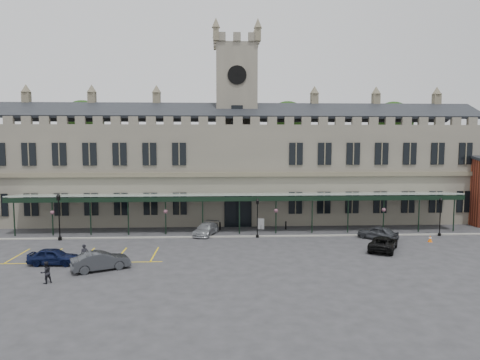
{
  "coord_description": "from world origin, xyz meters",
  "views": [
    {
      "loc": [
        -2.16,
        -38.75,
        10.11
      ],
      "look_at": [
        0.0,
        6.0,
        6.0
      ],
      "focal_mm": 32.0,
      "sensor_mm": 36.0,
      "label": 1
    }
  ],
  "objects_px": {
    "clock_tower": "(236,117)",
    "lamp_post_left": "(59,212)",
    "car_van": "(383,243)",
    "person_b": "(46,272)",
    "station_building": "(236,169)",
    "lamp_post_mid": "(257,214)",
    "person_a": "(84,255)",
    "car_left_b": "(101,261)",
    "car_right_a": "(378,233)",
    "sign_board": "(261,224)",
    "traffic_cone": "(430,239)",
    "car_taxi": "(206,229)",
    "car_left_a": "(53,256)",
    "lamp_post_right": "(440,213)"
  },
  "relations": [
    {
      "from": "lamp_post_mid",
      "to": "traffic_cone",
      "type": "bearing_deg",
      "value": -9.51
    },
    {
      "from": "car_left_a",
      "to": "car_right_a",
      "type": "distance_m",
      "value": 30.8
    },
    {
      "from": "lamp_post_mid",
      "to": "clock_tower",
      "type": "bearing_deg",
      "value": 99.46
    },
    {
      "from": "lamp_post_mid",
      "to": "car_taxi",
      "type": "height_order",
      "value": "lamp_post_mid"
    },
    {
      "from": "station_building",
      "to": "lamp_post_mid",
      "type": "height_order",
      "value": "station_building"
    },
    {
      "from": "sign_board",
      "to": "car_taxi",
      "type": "bearing_deg",
      "value": -146.02
    },
    {
      "from": "traffic_cone",
      "to": "car_taxi",
      "type": "xyz_separation_m",
      "value": [
        -22.56,
        4.35,
        0.32
      ]
    },
    {
      "from": "station_building",
      "to": "car_left_b",
      "type": "xyz_separation_m",
      "value": [
        -11.5,
        -21.39,
        -5.74
      ]
    },
    {
      "from": "station_building",
      "to": "person_b",
      "type": "relative_size",
      "value": 37.98
    },
    {
      "from": "lamp_post_mid",
      "to": "person_a",
      "type": "distance_m",
      "value": 17.71
    },
    {
      "from": "traffic_cone",
      "to": "car_left_a",
      "type": "height_order",
      "value": "car_left_a"
    },
    {
      "from": "clock_tower",
      "to": "lamp_post_left",
      "type": "xyz_separation_m",
      "value": [
        -18.46,
        -11.07,
        -10.24
      ]
    },
    {
      "from": "car_van",
      "to": "clock_tower",
      "type": "bearing_deg",
      "value": -23.05
    },
    {
      "from": "lamp_post_left",
      "to": "person_b",
      "type": "relative_size",
      "value": 3.07
    },
    {
      "from": "person_b",
      "to": "car_van",
      "type": "bearing_deg",
      "value": 151.29
    },
    {
      "from": "traffic_cone",
      "to": "person_b",
      "type": "distance_m",
      "value": 35.17
    },
    {
      "from": "car_taxi",
      "to": "car_right_a",
      "type": "distance_m",
      "value": 17.96
    },
    {
      "from": "traffic_cone",
      "to": "car_right_a",
      "type": "relative_size",
      "value": 0.16
    },
    {
      "from": "person_b",
      "to": "person_a",
      "type": "bearing_deg",
      "value": -151.1
    },
    {
      "from": "lamp_post_mid",
      "to": "car_left_a",
      "type": "bearing_deg",
      "value": -152.72
    },
    {
      "from": "person_b",
      "to": "clock_tower",
      "type": "bearing_deg",
      "value": -165.4
    },
    {
      "from": "lamp_post_left",
      "to": "car_van",
      "type": "xyz_separation_m",
      "value": [
        31.42,
        -5.53,
        -2.22
      ]
    },
    {
      "from": "clock_tower",
      "to": "person_a",
      "type": "bearing_deg",
      "value": -123.39
    },
    {
      "from": "clock_tower",
      "to": "car_van",
      "type": "height_order",
      "value": "clock_tower"
    },
    {
      "from": "clock_tower",
      "to": "lamp_post_left",
      "type": "height_order",
      "value": "clock_tower"
    },
    {
      "from": "car_left_a",
      "to": "person_b",
      "type": "height_order",
      "value": "person_b"
    },
    {
      "from": "person_b",
      "to": "lamp_post_left",
      "type": "bearing_deg",
      "value": -118.39
    },
    {
      "from": "car_taxi",
      "to": "car_left_a",
      "type": "bearing_deg",
      "value": -120.77
    },
    {
      "from": "sign_board",
      "to": "car_left_b",
      "type": "relative_size",
      "value": 0.28
    },
    {
      "from": "traffic_cone",
      "to": "car_right_a",
      "type": "height_order",
      "value": "car_right_a"
    },
    {
      "from": "lamp_post_right",
      "to": "car_right_a",
      "type": "relative_size",
      "value": 1.02
    },
    {
      "from": "sign_board",
      "to": "person_a",
      "type": "relative_size",
      "value": 0.74
    },
    {
      "from": "station_building",
      "to": "lamp_post_mid",
      "type": "distance_m",
      "value": 11.52
    },
    {
      "from": "car_van",
      "to": "person_a",
      "type": "height_order",
      "value": "person_a"
    },
    {
      "from": "station_building",
      "to": "clock_tower",
      "type": "height_order",
      "value": "clock_tower"
    },
    {
      "from": "station_building",
      "to": "sign_board",
      "type": "bearing_deg",
      "value": -68.53
    },
    {
      "from": "lamp_post_right",
      "to": "person_b",
      "type": "xyz_separation_m",
      "value": [
        -35.81,
        -13.58,
        -1.67
      ]
    },
    {
      "from": "person_b",
      "to": "car_taxi",
      "type": "bearing_deg",
      "value": -170.29
    },
    {
      "from": "sign_board",
      "to": "person_a",
      "type": "height_order",
      "value": "person_a"
    },
    {
      "from": "traffic_cone",
      "to": "sign_board",
      "type": "distance_m",
      "value": 17.78
    },
    {
      "from": "traffic_cone",
      "to": "car_van",
      "type": "bearing_deg",
      "value": -153.48
    },
    {
      "from": "car_left_b",
      "to": "car_right_a",
      "type": "distance_m",
      "value": 27.2
    },
    {
      "from": "car_right_a",
      "to": "person_b",
      "type": "distance_m",
      "value": 31.11
    },
    {
      "from": "lamp_post_right",
      "to": "traffic_cone",
      "type": "relative_size",
      "value": 6.35
    },
    {
      "from": "car_right_a",
      "to": "person_b",
      "type": "height_order",
      "value": "person_b"
    },
    {
      "from": "station_building",
      "to": "car_van",
      "type": "relative_size",
      "value": 12.69
    },
    {
      "from": "sign_board",
      "to": "car_left_b",
      "type": "distance_m",
      "value": 20.45
    },
    {
      "from": "lamp_post_left",
      "to": "traffic_cone",
      "type": "relative_size",
      "value": 7.42
    },
    {
      "from": "lamp_post_mid",
      "to": "car_left_a",
      "type": "xyz_separation_m",
      "value": [
        -17.57,
        -9.06,
        -1.79
      ]
    },
    {
      "from": "station_building",
      "to": "person_a",
      "type": "xyz_separation_m",
      "value": [
        -13.2,
        -19.94,
        -5.61
      ]
    }
  ]
}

